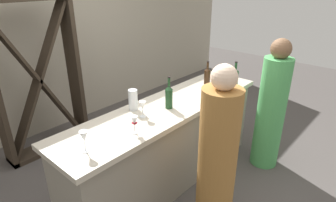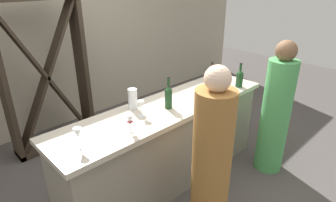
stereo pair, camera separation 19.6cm
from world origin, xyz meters
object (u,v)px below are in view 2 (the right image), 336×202
at_px(wine_rack, 46,77).
at_px(person_center_guest, 276,113).
at_px(wine_glass_near_right, 141,105).
at_px(wine_glass_near_center, 78,134).
at_px(wine_bottle_leftmost_olive_green, 168,96).
at_px(wine_glass_near_left, 130,121).
at_px(wine_bottle_center_olive_green, 240,78).
at_px(wine_bottle_second_left_amber_brown, 211,76).
at_px(person_left_guest, 211,164).
at_px(water_pitcher, 133,99).

height_order(wine_rack, person_center_guest, wine_rack).
bearing_deg(wine_glass_near_right, wine_glass_near_center, -172.23).
relative_size(wine_bottle_leftmost_olive_green, wine_glass_near_left, 2.10).
bearing_deg(wine_glass_near_center, wine_bottle_center_olive_green, -3.35).
height_order(wine_rack, wine_bottle_leftmost_olive_green, wine_rack).
height_order(wine_glass_near_left, wine_glass_near_right, same).
bearing_deg(wine_bottle_second_left_amber_brown, wine_glass_near_left, -170.70).
relative_size(wine_bottle_leftmost_olive_green, wine_bottle_second_left_amber_brown, 1.16).
relative_size(wine_rack, wine_glass_near_right, 12.49).
xyz_separation_m(wine_rack, person_center_guest, (1.63, -2.33, -0.25)).
bearing_deg(wine_glass_near_left, wine_glass_near_center, 170.26).
xyz_separation_m(wine_bottle_second_left_amber_brown, person_left_guest, (-1.05, -0.83, -0.31)).
distance_m(wine_bottle_leftmost_olive_green, person_center_guest, 1.30).
distance_m(person_left_guest, person_center_guest, 1.30).
relative_size(wine_glass_near_left, wine_glass_near_right, 1.00).
relative_size(wine_rack, wine_bottle_second_left_amber_brown, 6.86).
height_order(wine_bottle_center_olive_green, wine_glass_near_center, wine_bottle_center_olive_green).
bearing_deg(wine_bottle_second_left_amber_brown, wine_bottle_center_olive_green, -55.77).
distance_m(wine_bottle_leftmost_olive_green, wine_bottle_second_left_amber_brown, 0.85).
height_order(wine_bottle_second_left_amber_brown, wine_glass_near_right, wine_bottle_second_left_amber_brown).
height_order(wine_rack, water_pitcher, wine_rack).
bearing_deg(water_pitcher, wine_bottle_leftmost_olive_green, -41.58).
relative_size(wine_glass_near_right, person_center_guest, 0.10).
bearing_deg(wine_bottle_second_left_amber_brown, person_center_guest, -71.79).
bearing_deg(wine_glass_near_center, wine_rack, 75.00).
height_order(wine_bottle_second_left_amber_brown, wine_bottle_center_olive_green, wine_bottle_center_olive_green).
distance_m(wine_bottle_second_left_amber_brown, water_pitcher, 1.11).
relative_size(water_pitcher, person_left_guest, 0.13).
bearing_deg(wine_bottle_center_olive_green, wine_glass_near_center, 176.65).
bearing_deg(water_pitcher, wine_glass_near_left, -130.59).
distance_m(wine_rack, person_center_guest, 2.85).
relative_size(wine_bottle_second_left_amber_brown, person_left_guest, 0.18).
bearing_deg(wine_bottle_center_olive_green, person_center_guest, -82.80).
bearing_deg(person_left_guest, person_center_guest, -69.69).
xyz_separation_m(person_left_guest, person_center_guest, (1.29, 0.08, -0.00)).
xyz_separation_m(wine_bottle_second_left_amber_brown, person_center_guest, (0.25, -0.75, -0.32)).
relative_size(wine_bottle_leftmost_olive_green, wine_bottle_center_olive_green, 1.13).
xyz_separation_m(wine_rack, wine_bottle_leftmost_olive_green, (0.54, -1.69, 0.08)).
distance_m(wine_rack, wine_glass_near_left, 1.81).
bearing_deg(wine_bottle_second_left_amber_brown, wine_bottle_leftmost_olive_green, -172.26).
bearing_deg(person_center_guest, wine_glass_near_left, 94.75).
bearing_deg(person_center_guest, wine_bottle_leftmost_olive_green, 81.84).
bearing_deg(person_center_guest, water_pitcher, 79.38).
distance_m(wine_glass_near_left, wine_glass_near_right, 0.31).
bearing_deg(water_pitcher, person_left_guest, -86.36).
bearing_deg(wine_bottle_leftmost_olive_green, wine_glass_near_left, -168.41).
distance_m(wine_bottle_center_olive_green, wine_glass_near_left, 1.60).
xyz_separation_m(wine_bottle_leftmost_olive_green, wine_bottle_second_left_amber_brown, (0.84, 0.11, -0.02)).
height_order(wine_glass_near_center, wine_glass_near_right, wine_glass_near_center).
distance_m(wine_bottle_center_olive_green, person_center_guest, 0.58).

